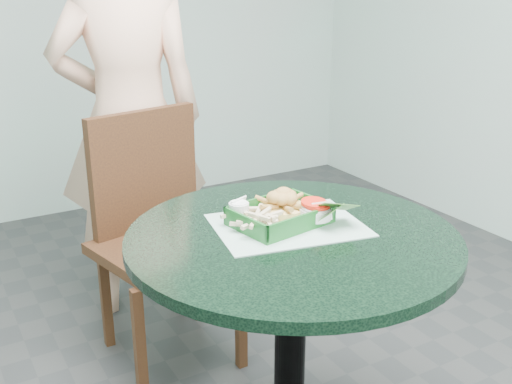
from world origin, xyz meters
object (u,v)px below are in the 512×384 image
cafe_table (291,298)px  crab_sandwich (285,208)px  diner_person (128,95)px  dining_chair (158,221)px  food_basket (280,225)px  sauce_ramekin (239,212)px

cafe_table → crab_sandwich: 0.24m
diner_person → crab_sandwich: 1.08m
diner_person → crab_sandwich: size_ratio=14.33×
cafe_table → dining_chair: 0.81m
cafe_table → diner_person: 1.22m
food_basket → diner_person: bearing=91.7°
dining_chair → food_basket: (0.07, -0.74, 0.23)m
diner_person → food_basket: (0.03, -1.10, -0.18)m
food_basket → sauce_ramekin: 0.11m
food_basket → crab_sandwich: (0.03, 0.03, 0.03)m
dining_chair → diner_person: bearing=71.6°
diner_person → dining_chair: bearing=99.8°
dining_chair → diner_person: diner_person is taller
dining_chair → crab_sandwich: 0.77m
dining_chair → food_basket: bearing=-97.7°
diner_person → crab_sandwich: bearing=108.8°
diner_person → cafe_table: bearing=106.8°
food_basket → sauce_ramekin: sauce_ramekin is taller
cafe_table → food_basket: food_basket is taller
crab_sandwich → diner_person: bearing=93.5°
sauce_ramekin → diner_person: bearing=87.1°
sauce_ramekin → cafe_table: bearing=-57.7°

